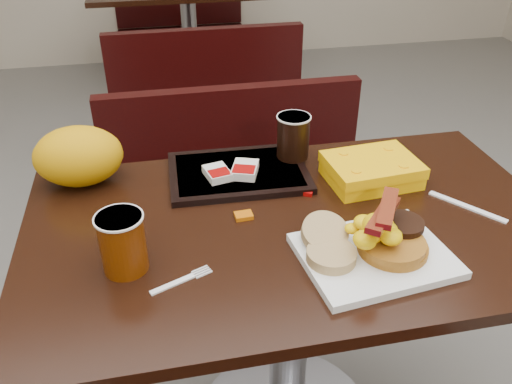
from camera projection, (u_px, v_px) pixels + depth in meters
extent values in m
cube|color=white|center=(374.00, 256.00, 1.07)|extent=(0.32, 0.26, 0.02)
cylinder|color=#A1731A|center=(393.00, 244.00, 1.07)|extent=(0.16, 0.16, 0.03)
cylinder|color=black|center=(403.00, 224.00, 1.09)|extent=(0.11, 0.11, 0.01)
ellipsoid|color=#FFC405|center=(376.00, 228.00, 1.05)|extent=(0.11, 0.10, 0.05)
cylinder|color=tan|center=(331.00, 255.00, 1.04)|extent=(0.12, 0.12, 0.02)
cylinder|color=tan|center=(325.00, 233.00, 1.09)|extent=(0.11, 0.11, 0.06)
cylinder|color=#883204|center=(123.00, 243.00, 1.02)|extent=(0.11, 0.11, 0.12)
cube|color=white|center=(467.00, 207.00, 1.24)|extent=(0.12, 0.16, 0.00)
cube|color=#C25A08|center=(244.00, 216.00, 1.20)|extent=(0.04, 0.03, 0.01)
cube|color=#8C0504|center=(305.00, 191.00, 1.29)|extent=(0.05, 0.05, 0.01)
cube|color=black|center=(238.00, 173.00, 1.36)|extent=(0.36, 0.26, 0.02)
cube|color=silver|center=(217.00, 173.00, 1.32)|extent=(0.07, 0.09, 0.02)
cube|color=silver|center=(245.00, 170.00, 1.33)|extent=(0.08, 0.10, 0.02)
cylinder|color=black|center=(293.00, 137.00, 1.38)|extent=(0.10, 0.10, 0.12)
cube|color=#FFB304|center=(371.00, 170.00, 1.32)|extent=(0.23, 0.18, 0.06)
ellipsoid|color=#CA9206|center=(79.00, 156.00, 1.29)|extent=(0.23, 0.18, 0.15)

